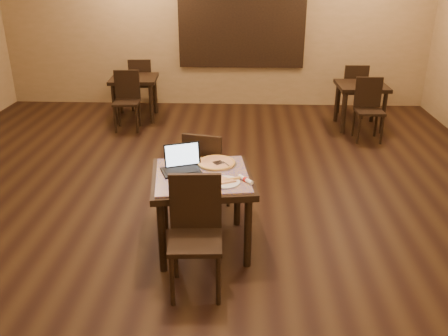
{
  "coord_description": "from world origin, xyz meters",
  "views": [
    {
      "loc": [
        0.56,
        -4.09,
        2.55
      ],
      "look_at": [
        0.39,
        -0.16,
        0.85
      ],
      "focal_mm": 38.0,
      "sensor_mm": 36.0,
      "label": 1
    }
  ],
  "objects_px": {
    "chair_main_near": "(196,227)",
    "other_table_b": "(134,84)",
    "other_table_b_chair_far": "(141,81)",
    "other_table_b_chair_near": "(127,97)",
    "pizza_pan": "(217,164)",
    "other_table_a": "(361,92)",
    "tiled_table": "(202,184)",
    "other_table_a_chair_near": "(368,105)",
    "chair_main_far": "(206,169)",
    "other_table_a_chair_far": "(354,88)",
    "laptop": "(182,163)"
  },
  "relations": [
    {
      "from": "chair_main_near",
      "to": "other_table_b",
      "type": "height_order",
      "value": "chair_main_near"
    },
    {
      "from": "other_table_b_chair_far",
      "to": "other_table_b_chair_near",
      "type": "bearing_deg",
      "value": 85.46
    },
    {
      "from": "chair_main_near",
      "to": "pizza_pan",
      "type": "distance_m",
      "value": 0.89
    },
    {
      "from": "other_table_a",
      "to": "tiled_table",
      "type": "bearing_deg",
      "value": -122.05
    },
    {
      "from": "other_table_a_chair_near",
      "to": "chair_main_far",
      "type": "bearing_deg",
      "value": -132.43
    },
    {
      "from": "other_table_a_chair_near",
      "to": "other_table_a_chair_far",
      "type": "height_order",
      "value": "same"
    },
    {
      "from": "chair_main_far",
      "to": "other_table_a_chair_near",
      "type": "height_order",
      "value": "chair_main_far"
    },
    {
      "from": "pizza_pan",
      "to": "other_table_b",
      "type": "bearing_deg",
      "value": 113.15
    },
    {
      "from": "tiled_table",
      "to": "other_table_b_chair_far",
      "type": "relative_size",
      "value": 1.09
    },
    {
      "from": "other_table_a_chair_near",
      "to": "other_table_b_chair_far",
      "type": "relative_size",
      "value": 1.0
    },
    {
      "from": "chair_main_near",
      "to": "other_table_a_chair_near",
      "type": "xyz_separation_m",
      "value": [
        2.31,
        3.83,
        -0.02
      ]
    },
    {
      "from": "laptop",
      "to": "tiled_table",
      "type": "bearing_deg",
      "value": -48.65
    },
    {
      "from": "other_table_a_chair_near",
      "to": "chair_main_near",
      "type": "bearing_deg",
      "value": -121.71
    },
    {
      "from": "tiled_table",
      "to": "chair_main_near",
      "type": "bearing_deg",
      "value": -98.53
    },
    {
      "from": "other_table_a_chair_far",
      "to": "other_table_b_chair_near",
      "type": "xyz_separation_m",
      "value": [
        -3.85,
        -0.76,
        0.0
      ]
    },
    {
      "from": "tiled_table",
      "to": "other_table_a",
      "type": "distance_m",
      "value": 4.42
    },
    {
      "from": "other_table_b_chair_far",
      "to": "other_table_a",
      "type": "bearing_deg",
      "value": 162.76
    },
    {
      "from": "other_table_a_chair_near",
      "to": "other_table_b_chair_near",
      "type": "bearing_deg",
      "value": 174.16
    },
    {
      "from": "chair_main_near",
      "to": "other_table_b",
      "type": "distance_m",
      "value": 4.98
    },
    {
      "from": "chair_main_far",
      "to": "other_table_a",
      "type": "distance_m",
      "value": 3.92
    },
    {
      "from": "tiled_table",
      "to": "chair_main_near",
      "type": "relative_size",
      "value": 1.05
    },
    {
      "from": "other_table_a_chair_near",
      "to": "pizza_pan",
      "type": "bearing_deg",
      "value": -126.89
    },
    {
      "from": "laptop",
      "to": "other_table_b_chair_far",
      "type": "xyz_separation_m",
      "value": [
        -1.33,
        4.57,
        -0.29
      ]
    },
    {
      "from": "pizza_pan",
      "to": "other_table_b",
      "type": "xyz_separation_m",
      "value": [
        -1.66,
        3.88,
        -0.16
      ]
    },
    {
      "from": "other_table_b_chair_far",
      "to": "laptop",
      "type": "bearing_deg",
      "value": 102.33
    },
    {
      "from": "chair_main_near",
      "to": "other_table_a",
      "type": "height_order",
      "value": "chair_main_near"
    },
    {
      "from": "other_table_b_chair_near",
      "to": "chair_main_near",
      "type": "bearing_deg",
      "value": -73.71
    },
    {
      "from": "other_table_a_chair_near",
      "to": "other_table_b_chair_far",
      "type": "bearing_deg",
      "value": 158.52
    },
    {
      "from": "tiled_table",
      "to": "other_table_b",
      "type": "distance_m",
      "value": 4.4
    },
    {
      "from": "pizza_pan",
      "to": "other_table_b_chair_far",
      "type": "relative_size",
      "value": 0.41
    },
    {
      "from": "other_table_b_chair_near",
      "to": "other_table_a",
      "type": "bearing_deg",
      "value": -0.92
    },
    {
      "from": "other_table_a",
      "to": "other_table_b_chair_near",
      "type": "distance_m",
      "value": 3.85
    },
    {
      "from": "tiled_table",
      "to": "pizza_pan",
      "type": "distance_m",
      "value": 0.29
    },
    {
      "from": "other_table_a_chair_far",
      "to": "other_table_b_chair_far",
      "type": "bearing_deg",
      "value": -5.87
    },
    {
      "from": "other_table_a_chair_far",
      "to": "other_table_a_chair_near",
      "type": "bearing_deg",
      "value": 89.28
    },
    {
      "from": "chair_main_far",
      "to": "other_table_b",
      "type": "height_order",
      "value": "chair_main_far"
    },
    {
      "from": "other_table_b_chair_near",
      "to": "other_table_a_chair_near",
      "type": "bearing_deg",
      "value": -9.15
    },
    {
      "from": "chair_main_near",
      "to": "other_table_a",
      "type": "xyz_separation_m",
      "value": [
        2.31,
        4.38,
        0.05
      ]
    },
    {
      "from": "tiled_table",
      "to": "other_table_a_chair_near",
      "type": "xyz_separation_m",
      "value": [
        2.3,
        3.21,
        -0.12
      ]
    },
    {
      "from": "tiled_table",
      "to": "laptop",
      "type": "xyz_separation_m",
      "value": [
        -0.2,
        0.11,
        0.17
      ]
    },
    {
      "from": "other_table_b",
      "to": "pizza_pan",
      "type": "bearing_deg",
      "value": -70.79
    },
    {
      "from": "laptop",
      "to": "other_table_a_chair_near",
      "type": "height_order",
      "value": "laptop"
    },
    {
      "from": "other_table_b",
      "to": "other_table_b_chair_far",
      "type": "distance_m",
      "value": 0.56
    },
    {
      "from": "other_table_a_chair_near",
      "to": "other_table_b_chair_near",
      "type": "relative_size",
      "value": 1.0
    },
    {
      "from": "laptop",
      "to": "other_table_a_chair_far",
      "type": "height_order",
      "value": "laptop"
    },
    {
      "from": "other_table_a",
      "to": "other_table_b_chair_near",
      "type": "xyz_separation_m",
      "value": [
        -3.85,
        -0.2,
        -0.07
      ]
    },
    {
      "from": "other_table_a_chair_far",
      "to": "other_table_b_chair_near",
      "type": "distance_m",
      "value": 3.92
    },
    {
      "from": "chair_main_far",
      "to": "other_table_a_chair_far",
      "type": "xyz_separation_m",
      "value": [
        2.32,
        3.71,
        -0.01
      ]
    },
    {
      "from": "chair_main_near",
      "to": "chair_main_far",
      "type": "xyz_separation_m",
      "value": [
        -0.01,
        1.23,
        -0.02
      ]
    },
    {
      "from": "chair_main_far",
      "to": "laptop",
      "type": "relative_size",
      "value": 2.34
    }
  ]
}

